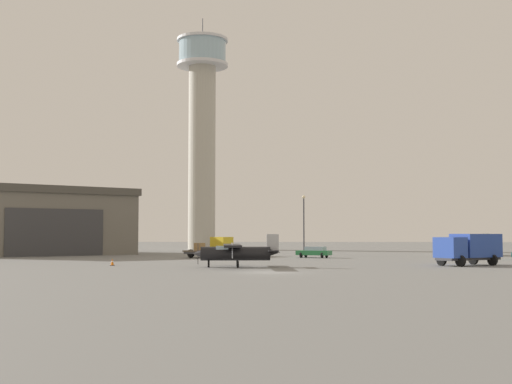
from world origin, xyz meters
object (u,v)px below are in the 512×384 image
at_px(airplane_black, 236,252).
at_px(traffic_cone_near_left, 112,262).
at_px(light_post_north, 304,219).
at_px(truck_flatbed_yellow, 214,247).
at_px(truck_fuel_tanker_white, 487,243).
at_px(control_tower, 202,123).
at_px(car_green, 314,252).
at_px(truck_box_blue, 469,248).

height_order(airplane_black, traffic_cone_near_left, airplane_black).
xyz_separation_m(airplane_black, light_post_north, (7.17, 33.21, 3.53)).
bearing_deg(traffic_cone_near_left, truck_flatbed_yellow, 72.07).
xyz_separation_m(truck_fuel_tanker_white, light_post_north, (-24.49, 0.04, 3.18)).
distance_m(control_tower, truck_fuel_tanker_white, 59.86).
distance_m(control_tower, car_green, 54.21).
relative_size(airplane_black, truck_box_blue, 1.42).
relative_size(control_tower, traffic_cone_near_left, 68.50).
height_order(truck_box_blue, traffic_cone_near_left, truck_box_blue).
height_order(control_tower, light_post_north, control_tower).
bearing_deg(car_green, control_tower, -43.78).
bearing_deg(truck_box_blue, truck_flatbed_yellow, -74.70).
xyz_separation_m(truck_flatbed_yellow, light_post_north, (11.36, 8.08, 3.64)).
relative_size(truck_fuel_tanker_white, traffic_cone_near_left, 11.31).
bearing_deg(traffic_cone_near_left, control_tower, 89.29).
distance_m(truck_fuel_tanker_white, car_green, 25.37).
xyz_separation_m(truck_box_blue, truck_flatbed_yellow, (-25.24, 21.30, -0.41)).
distance_m(truck_fuel_tanker_white, truck_flatbed_yellow, 36.74).
bearing_deg(truck_box_blue, light_post_north, -99.24).
bearing_deg(light_post_north, truck_flatbed_yellow, -144.58).
distance_m(control_tower, airplane_black, 73.57).
bearing_deg(truck_box_blue, airplane_black, -24.22).
bearing_deg(truck_flatbed_yellow, truck_box_blue, -89.66).
relative_size(control_tower, car_green, 9.95).
relative_size(truck_flatbed_yellow, car_green, 1.44).
distance_m(truck_flatbed_yellow, light_post_north, 14.41).
bearing_deg(traffic_cone_near_left, airplane_black, -13.11).
bearing_deg(truck_fuel_tanker_white, car_green, -45.75).
bearing_deg(airplane_black, light_post_north, -106.84).
xyz_separation_m(control_tower, car_green, (18.69, -45.25, -23.28)).
distance_m(airplane_black, traffic_cone_near_left, 11.81).
relative_size(truck_box_blue, car_green, 1.54).
xyz_separation_m(light_post_north, traffic_cone_near_left, (-18.63, -30.54, -4.55)).
height_order(truck_fuel_tanker_white, truck_flatbed_yellow, truck_fuel_tanker_white).
bearing_deg(car_green, light_post_north, -60.79).
bearing_deg(truck_fuel_tanker_white, truck_flatbed_yellow, -54.51).
distance_m(truck_fuel_tanker_white, light_post_north, 24.69).
bearing_deg(traffic_cone_near_left, light_post_north, 58.62).
bearing_deg(truck_fuel_tanker_white, airplane_black, -20.81).
distance_m(truck_box_blue, traffic_cone_near_left, 32.56).
bearing_deg(truck_box_blue, traffic_cone_near_left, -32.49).
bearing_deg(truck_flatbed_yellow, control_tower, 48.83).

